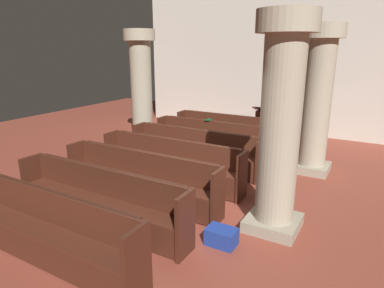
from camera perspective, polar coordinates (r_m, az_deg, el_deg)
name	(u,v)px	position (r m, az deg, el deg)	size (l,w,h in m)	color
ground_plane	(185,197)	(6.41, -1.21, -9.10)	(19.20, 19.20, 0.00)	brown
back_wall	(282,63)	(11.46, 15.02, 13.13)	(10.00, 0.16, 4.50)	silver
pew_row_0	(230,131)	(9.46, 6.47, 2.25)	(3.20, 0.46, 0.92)	#4C2316
pew_row_1	(214,139)	(8.57, 3.77, 0.88)	(3.20, 0.46, 0.92)	#4C2316
pew_row_2	(195,149)	(7.71, 0.47, -0.81)	(3.20, 0.47, 0.92)	#4C2316
pew_row_3	(171,161)	(6.90, -3.64, -2.91)	(3.20, 0.46, 0.92)	#4C2316
pew_row_4	(140,177)	(6.14, -8.82, -5.52)	(3.20, 0.46, 0.92)	#4C2316
pew_row_5	(100,197)	(5.46, -15.46, -8.76)	(3.20, 0.47, 0.92)	#4C2316
pew_row_6	(44,226)	(4.89, -23.96, -12.65)	(3.20, 0.46, 0.92)	#4C2316
pillar_aisle_side	(318,98)	(7.81, 20.63, 7.32)	(0.85, 0.85, 3.22)	#9F967E
pillar_far_side	(141,87)	(9.64, -8.64, 9.62)	(0.85, 0.85, 3.22)	#9F967E
pillar_aisle_rear	(280,124)	(4.98, 14.81, 3.38)	(0.85, 0.85, 3.22)	#9F967E
lectern	(261,127)	(10.21, 11.63, 2.84)	(0.48, 0.45, 1.08)	#562B1A
hymn_book	(209,120)	(8.74, 2.83, 4.16)	(0.14, 0.19, 0.03)	#194723
kneeler_box_blue	(221,237)	(4.99, 5.04, -15.44)	(0.43, 0.30, 0.25)	navy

